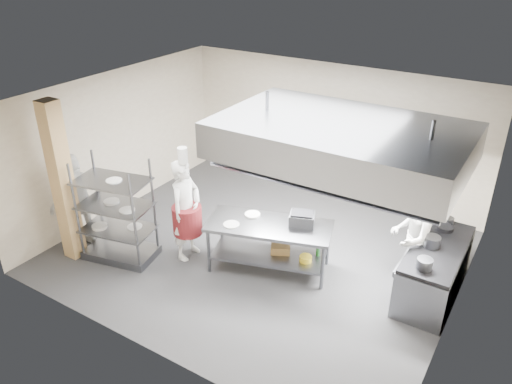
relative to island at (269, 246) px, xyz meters
The scene contains 23 objects.
floor 0.70m from the island, 139.79° to the left, with size 7.00×7.00×0.00m, color #2B2B2D.
ceiling 2.60m from the island, 139.79° to the left, with size 7.00×7.00×0.00m, color silver.
wall_back 3.53m from the island, 96.97° to the left, with size 7.00×7.00×0.00m, color #BFAF97.
wall_left 4.06m from the island, behind, with size 6.00×6.00×0.00m, color #BFAF97.
wall_right 3.28m from the island, ahead, with size 6.00×6.00×0.00m, color #BFAF97.
column 3.80m from the island, 154.84° to the right, with size 0.30×0.30×3.00m, color tan.
exhaust_hood 2.27m from the island, 39.91° to the left, with size 4.00×2.50×0.60m, color gray.
hood_strip_a 1.79m from the island, 90.67° to the left, with size 1.60×0.12×0.04m, color white.
hood_strip_b 2.53m from the island, 22.60° to the left, with size 1.60×0.12×0.04m, color white.
wall_shelf 3.63m from the island, 66.41° to the left, with size 1.50×0.28×0.04m, color gray.
island is the anchor object (origin of this frame).
island_worktop 0.42m from the island, ahead, with size 2.16×0.90×0.06m, color gray.
island_undershelf 0.16m from the island, ahead, with size 1.99×0.81×0.04m, color slate.
pass_rack 2.83m from the island, 156.07° to the right, with size 1.29×0.75×1.93m, color slate, non-canonical shape.
cooking_range 2.80m from the island, 17.56° to the left, with size 0.80×2.00×0.84m, color gray.
range_top 2.83m from the island, 17.56° to the left, with size 0.78×1.96×0.06m, color black.
chef_head 1.63m from the island, 163.79° to the right, with size 0.70×0.46×1.92m, color silver.
chef_line 2.41m from the island, 21.74° to the left, with size 0.91×0.71×1.88m, color white.
chef_plating 3.65m from the island, 160.37° to the right, with size 1.11×0.46×1.90m, color silver.
griddle 0.79m from the island, 32.24° to the left, with size 0.43×0.33×0.21m, color slate.
wicker_basket 0.22m from the island, 35.04° to the left, with size 0.34×0.23×0.15m, color olive.
stockpot 2.74m from the island, 17.50° to the left, with size 0.26×0.26×0.18m, color gray.
plate_stack 2.78m from the island, 156.07° to the right, with size 0.28×0.28×0.05m, color white.
Camera 1 is at (4.14, -6.77, 5.35)m, focal length 35.00 mm.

